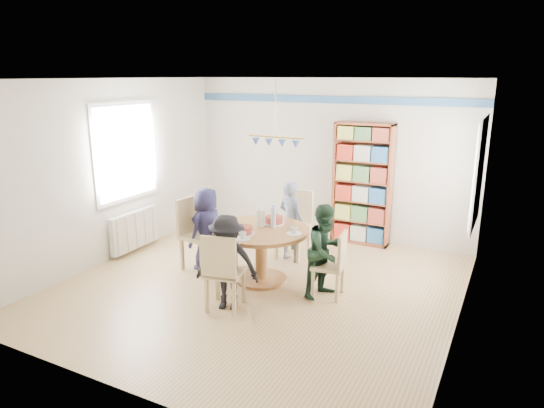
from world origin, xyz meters
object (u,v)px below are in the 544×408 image
Objects in this scene: dining_table at (261,242)px; bookshelf at (362,185)px; person_right at (326,251)px; chair_near at (222,269)px; person_left at (207,229)px; person_far at (291,221)px; radiator at (135,230)px; chair_right at (334,262)px; chair_left at (195,230)px; person_near at (227,263)px; chair_far at (295,221)px.

bookshelf reaches higher than dining_table.
person_right reaches higher than dining_table.
chair_near is 0.80× the size of person_left.
person_far is (0.02, 1.86, 0.09)m from chair_near.
radiator is 0.81× the size of person_far.
chair_right is 0.43× the size of bookshelf.
chair_left is 1.41m from person_near.
chair_left reaches higher than dining_table.
bookshelf is (0.71, 1.07, 0.42)m from chair_far.
person_right is 0.60× the size of bookshelf.
person_far reaches higher than dining_table.
person_left is at bearing 178.51° from dining_table.
person_right is at bearing -2.56° from radiator.
chair_right is 0.73× the size of person_near.
person_left is 0.60× the size of bookshelf.
person_far is 1.06× the size of person_near.
chair_far is at bearing 89.86° from chair_near.
chair_far is at bearing 22.24° from radiator.
chair_near is at bearing -90.14° from chair_far.
radiator is at bearing -84.17° from person_left.
chair_far reaches higher than radiator.
person_near is at bearing -103.03° from bookshelf.
chair_left is 0.52× the size of bookshelf.
person_near is (0.03, -0.89, 0.03)m from dining_table.
person_far is 1.49m from bookshelf.
chair_right is 0.89× the size of chair_near.
bookshelf is (0.72, 3.13, 0.46)m from chair_near.
person_left is 1.84m from person_right.
radiator is 0.85× the size of person_near.
person_far reaches higher than radiator.
person_far is at bearing 17.91° from radiator.
person_left is at bearing 60.48° from person_far.
person_far is at bearing -118.75° from bookshelf.
chair_near is at bearing 155.76° from person_right.
person_left and person_right have the same top height.
person_near is at bearing 153.47° from person_right.
person_left reaches higher than person_near.
person_far is (2.40, 0.77, 0.27)m from radiator.
person_near is at bearing -22.83° from radiator.
chair_left is 2.14m from chair_right.
person_left is at bearing 108.56° from person_right.
chair_far is at bearing 72.81° from person_near.
person_near is 0.58× the size of bookshelf.
chair_left is 1.43m from person_far.
dining_table reaches higher than radiator.
person_left is (0.18, 0.04, 0.03)m from chair_left.
chair_left is 2.03m from person_right.
dining_table is at bearing 105.51° from person_far.
bookshelf is at bearing 33.44° from radiator.
chair_left reaches higher than radiator.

